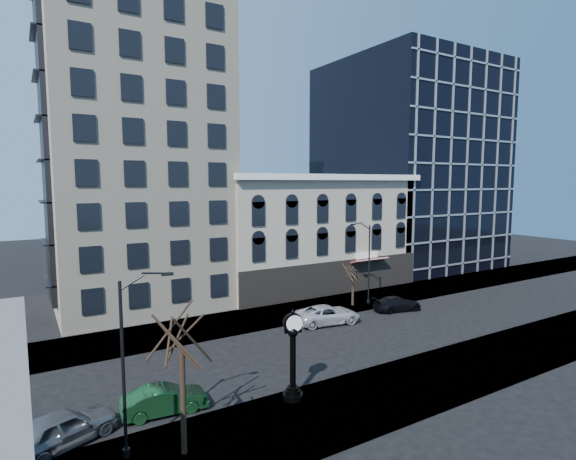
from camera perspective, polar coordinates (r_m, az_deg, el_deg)
ground at (r=32.22m, az=0.65°, el=-15.16°), size 160.00×160.00×0.00m
sidewalk_far at (r=38.85m, az=-5.69°, el=-11.34°), size 160.00×6.00×0.12m
sidewalk_near at (r=26.31m, az=10.46°, el=-20.21°), size 160.00×6.00×0.12m
cream_tower at (r=46.11m, az=-19.21°, el=15.29°), size 15.90×15.40×42.50m
victorian_row at (r=50.22m, az=2.77°, el=-0.42°), size 22.60×11.19×12.50m
glass_office at (r=66.70m, az=14.88°, el=7.87°), size 20.00×20.15×28.00m
street_clock at (r=24.80m, az=0.62°, el=-16.05°), size 1.11×1.11×4.89m
street_lamp_near at (r=19.94m, az=-18.73°, el=-10.29°), size 2.07×0.50×8.00m
street_lamp_far at (r=42.87m, az=9.68°, el=-1.43°), size 2.06×0.41×7.97m
bare_tree_near at (r=19.54m, az=-13.43°, el=-11.49°), size 4.40×4.40×7.56m
bare_tree_far at (r=42.61m, az=8.28°, el=-4.71°), size 2.81×2.81×4.82m
car_near_a at (r=23.93m, az=-26.72°, el=-21.58°), size 5.15×3.64×1.63m
car_near_b at (r=25.09m, az=-15.41°, el=-20.07°), size 4.38×1.89×1.40m
car_far_a at (r=38.00m, az=5.06°, el=-10.64°), size 5.83×3.42×1.52m
car_far_b at (r=42.64m, az=13.69°, el=-9.07°), size 4.81×2.72×1.31m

